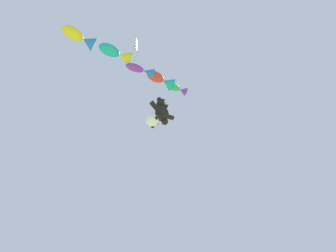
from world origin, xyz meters
name	(u,v)px	position (x,y,z in m)	size (l,w,h in m)	color
teddy_bear_kite	(162,111)	(-0.63, 4.22, 12.51)	(2.21, 0.98, 2.25)	black
soccer_ball_kite	(152,121)	(-1.45, 4.20, 10.90)	(0.90, 0.89, 0.83)	white
fish_kite_emerald	(179,89)	(0.89, 3.91, 16.22)	(1.71, 1.13, 0.68)	green
fish_kite_crimson	(162,80)	(-0.63, 4.38, 16.44)	(2.48, 1.51, 1.07)	red
fish_kite_violet	(142,70)	(-2.62, 4.46, 15.71)	(2.24, 1.51, 0.77)	purple
fish_kite_teal	(117,54)	(-4.58, 5.03, 16.36)	(2.58, 1.71, 1.13)	#19ADB2
fish_kite_goldfin	(81,38)	(-7.11, 5.80, 16.22)	(2.40, 1.40, 1.08)	yellow
diamond_kite	(136,46)	(-3.92, 3.68, 16.52)	(0.73, 0.82, 3.05)	green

